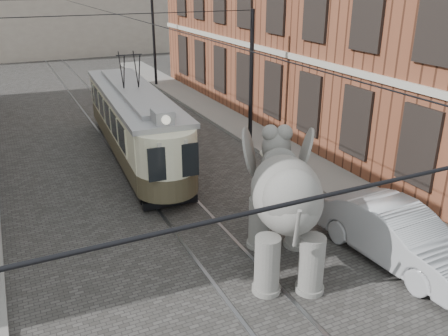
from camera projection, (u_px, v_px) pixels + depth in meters
ground at (195, 225)px, 14.79m from camera, size 120.00×120.00×0.00m
tram_rails at (195, 225)px, 14.79m from camera, size 1.54×80.00×0.02m
sidewalk_right at (348, 189)px, 17.16m from camera, size 2.00×60.00×0.15m
brick_building at (323, 2)px, 24.45m from camera, size 8.00×26.00×12.00m
catenary at (138, 98)px, 17.77m from camera, size 11.00×30.20×6.00m
tram at (133, 107)px, 19.72m from camera, size 2.93×11.13×4.37m
elephant at (285, 211)px, 12.08m from camera, size 5.02×6.24×3.36m
parked_car at (397, 235)px, 12.70m from camera, size 2.03×4.90×1.58m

